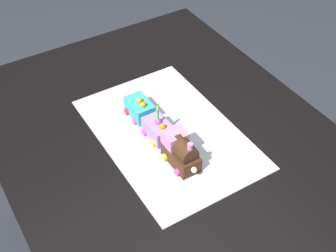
{
  "coord_description": "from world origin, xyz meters",
  "views": [
    {
      "loc": [
        -0.84,
        0.54,
        1.76
      ],
      "look_at": [
        0.06,
        -0.01,
        0.77
      ],
      "focal_mm": 49.53,
      "sensor_mm": 36.0,
      "label": 1
    }
  ],
  "objects": [
    {
      "name": "cake_locomotive",
      "position": [
        -0.07,
        0.02,
        0.79
      ],
      "size": [
        0.14,
        0.08,
        0.12
      ],
      "color": "#472816",
      "rests_on": "cake_board"
    },
    {
      "name": "cake_car_gondola_lavender",
      "position": [
        0.06,
        0.02,
        0.77
      ],
      "size": [
        0.1,
        0.08,
        0.07
      ],
      "color": "#AD84E0",
      "rests_on": "cake_board"
    },
    {
      "name": "cake_board",
      "position": [
        0.06,
        -0.01,
        0.74
      ],
      "size": [
        0.6,
        0.4,
        0.0
      ],
      "primitive_type": "cube",
      "color": "silver",
      "rests_on": "dining_table"
    },
    {
      "name": "birthday_candle",
      "position": [
        0.06,
        0.02,
        0.84
      ],
      "size": [
        0.01,
        0.01,
        0.06
      ],
      "color": "#66D872",
      "rests_on": "cake_car_gondola_lavender"
    },
    {
      "name": "cake_car_flatbed_turquoise",
      "position": [
        0.18,
        0.02,
        0.77
      ],
      "size": [
        0.1,
        0.08,
        0.07
      ],
      "color": "#38B7C6",
      "rests_on": "cake_board"
    },
    {
      "name": "dining_table",
      "position": [
        0.0,
        0.0,
        0.63
      ],
      "size": [
        1.4,
        1.0,
        0.74
      ],
      "color": "black",
      "rests_on": "ground"
    }
  ]
}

